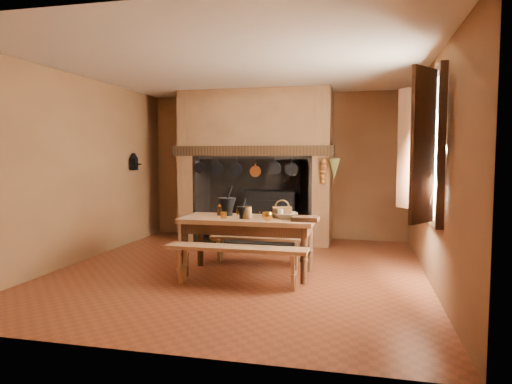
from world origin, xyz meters
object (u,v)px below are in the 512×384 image
iron_range (271,214)px  mixing_bowl (285,215)px  work_table (248,226)px  wicker_basket (282,212)px  bench_front (236,256)px  coffee_grinder (222,210)px

iron_range → mixing_bowl: 2.71m
work_table → wicker_basket: wicker_basket is taller
iron_range → work_table: 2.62m
mixing_bowl → wicker_basket: bearing=122.8°
work_table → bench_front: 0.66m
work_table → mixing_bowl: (0.50, 0.00, 0.16)m
iron_range → mixing_bowl: bearing=-74.8°
iron_range → wicker_basket: size_ratio=5.59×
iron_range → coffee_grinder: 2.49m
coffee_grinder → wicker_basket: (0.86, -0.05, 0.01)m
coffee_grinder → wicker_basket: 0.86m
bench_front → mixing_bowl: mixing_bowl is taller
coffee_grinder → bench_front: bearing=-72.5°
work_table → bench_front: work_table is taller
iron_range → mixing_bowl: (0.70, -2.60, 0.33)m
work_table → wicker_basket: size_ratio=6.24×
bench_front → coffee_grinder: size_ratio=9.14×
work_table → coffee_grinder: 0.48m
bench_front → wicker_basket: size_ratio=6.12×
work_table → mixing_bowl: bearing=0.6°
coffee_grinder → work_table: bearing=-31.6°
iron_range → work_table: size_ratio=0.90×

